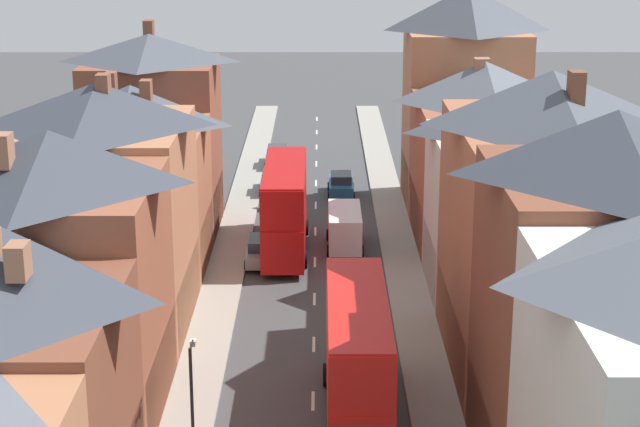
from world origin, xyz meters
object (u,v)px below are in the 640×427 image
object	(u,v)px
car_parked_left_b	(338,184)
car_parked_left_a	(275,156)
car_near_silver	(259,250)
street_lamp	(190,405)
delivery_van	(342,227)
double_decker_bus_lead	(282,206)
double_decker_bus_mid_street	(355,357)
car_mid_black	(270,182)

from	to	relation	value
car_parked_left_b	car_parked_left_a	bearing A→B (deg)	119.72
car_near_silver	street_lamp	bearing A→B (deg)	-92.67
car_parked_left_b	delivery_van	bearing A→B (deg)	-90.00
car_parked_left_a	car_parked_left_b	bearing A→B (deg)	-60.28
double_decker_bus_lead	double_decker_bus_mid_street	bearing A→B (deg)	-80.63
car_parked_left_a	delivery_van	world-z (taller)	delivery_van
car_mid_black	double_decker_bus_mid_street	bearing A→B (deg)	-82.05
car_mid_black	street_lamp	xyz separation A→B (m)	(-1.15, -40.04, 2.41)
delivery_van	street_lamp	distance (m)	28.13
car_mid_black	double_decker_bus_lead	bearing A→B (deg)	-84.42
double_decker_bus_lead	car_near_silver	size ratio (longest dim) A/B	2.38
car_near_silver	car_parked_left_b	distance (m)	15.49
car_parked_left_a	delivery_van	size ratio (longest dim) A/B	0.85
car_mid_black	street_lamp	world-z (taller)	street_lamp
double_decker_bus_lead	car_parked_left_b	distance (m)	13.17
street_lamp	delivery_van	bearing A→B (deg)	77.55
car_parked_left_b	double_decker_bus_mid_street	bearing A→B (deg)	-90.02
car_near_silver	car_parked_left_b	bearing A→B (deg)	71.56
double_decker_bus_lead	street_lamp	world-z (taller)	street_lamp
delivery_van	street_lamp	size ratio (longest dim) A/B	0.95
delivery_van	car_near_silver	bearing A→B (deg)	-150.70
car_near_silver	car_parked_left_b	xyz separation A→B (m)	(4.90, 14.69, 0.03)
double_decker_bus_mid_street	car_mid_black	size ratio (longest dim) A/B	2.69
car_near_silver	delivery_van	world-z (taller)	delivery_van
double_decker_bus_lead	car_mid_black	xyz separation A→B (m)	(-1.29, 13.20, -1.98)
delivery_van	double_decker_bus_lead	bearing A→B (deg)	-171.09
double_decker_bus_mid_street	car_parked_left_a	world-z (taller)	double_decker_bus_mid_street
car_near_silver	car_parked_left_b	size ratio (longest dim) A/B	1.06
car_parked_left_b	car_near_silver	bearing A→B (deg)	-108.44
double_decker_bus_lead	delivery_van	size ratio (longest dim) A/B	2.08
car_near_silver	street_lamp	world-z (taller)	street_lamp
car_parked_left_a	car_parked_left_b	size ratio (longest dim) A/B	1.03
car_parked_left_a	delivery_van	xyz separation A→B (m)	(4.90, -20.53, 0.50)
car_parked_left_a	car_mid_black	size ratio (longest dim) A/B	1.10
car_parked_left_b	double_decker_bus_lead	bearing A→B (deg)	-106.09
double_decker_bus_lead	car_near_silver	xyz separation A→B (m)	(-1.29, -2.18, -2.00)
car_parked_left_b	delivery_van	size ratio (longest dim) A/B	0.83
double_decker_bus_mid_street	car_mid_black	world-z (taller)	double_decker_bus_mid_street
car_near_silver	car_mid_black	world-z (taller)	car_mid_black
delivery_van	street_lamp	bearing A→B (deg)	-102.45
car_parked_left_a	car_parked_left_b	world-z (taller)	car_parked_left_b
double_decker_bus_mid_street	street_lamp	size ratio (longest dim) A/B	1.96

